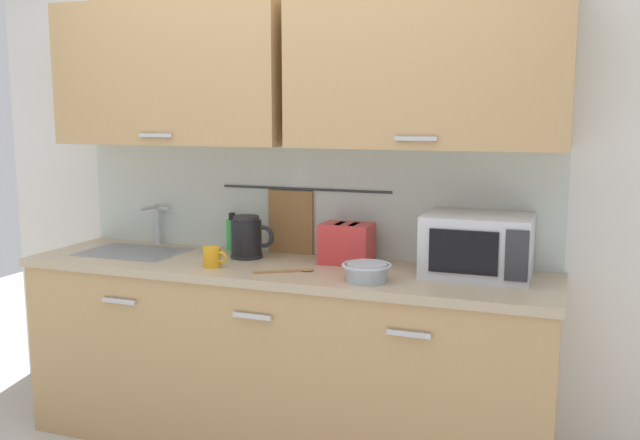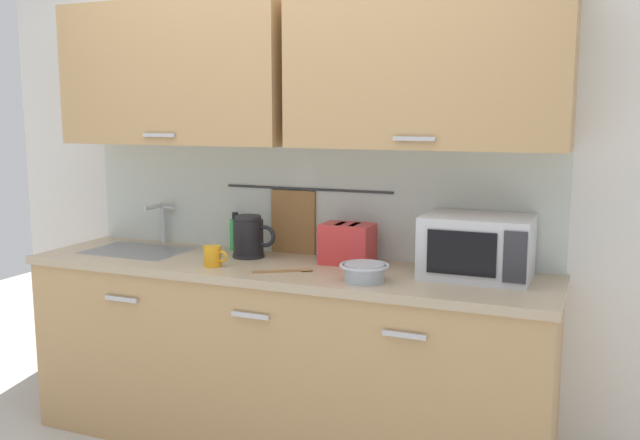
{
  "view_description": "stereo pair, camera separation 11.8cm",
  "coord_description": "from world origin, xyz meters",
  "px_view_note": "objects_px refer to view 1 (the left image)",
  "views": [
    {
      "loc": [
        1.27,
        -2.58,
        1.6
      ],
      "look_at": [
        0.18,
        0.33,
        1.12
      ],
      "focal_mm": 38.44,
      "sensor_mm": 36.0,
      "label": 1
    },
    {
      "loc": [
        1.38,
        -2.53,
        1.6
      ],
      "look_at": [
        0.18,
        0.33,
        1.12
      ],
      "focal_mm": 38.44,
      "sensor_mm": 36.0,
      "label": 2
    }
  ],
  "objects_px": {
    "microwave": "(478,245)",
    "wooden_spoon": "(292,271)",
    "dish_soap_bottle": "(232,234)",
    "toaster": "(347,243)",
    "mug_near_sink": "(212,257)",
    "electric_kettle": "(247,238)",
    "mixing_bowl": "(367,271)"
  },
  "relations": [
    {
      "from": "microwave",
      "to": "wooden_spoon",
      "type": "relative_size",
      "value": 1.85
    },
    {
      "from": "microwave",
      "to": "wooden_spoon",
      "type": "xyz_separation_m",
      "value": [
        -0.79,
        -0.22,
        -0.13
      ]
    },
    {
      "from": "dish_soap_bottle",
      "to": "toaster",
      "type": "relative_size",
      "value": 0.77
    },
    {
      "from": "microwave",
      "to": "toaster",
      "type": "bearing_deg",
      "value": 176.13
    },
    {
      "from": "dish_soap_bottle",
      "to": "mug_near_sink",
      "type": "relative_size",
      "value": 1.63
    },
    {
      "from": "electric_kettle",
      "to": "toaster",
      "type": "bearing_deg",
      "value": 6.13
    },
    {
      "from": "dish_soap_bottle",
      "to": "wooden_spoon",
      "type": "relative_size",
      "value": 0.79
    },
    {
      "from": "electric_kettle",
      "to": "mixing_bowl",
      "type": "bearing_deg",
      "value": -20.28
    },
    {
      "from": "microwave",
      "to": "wooden_spoon",
      "type": "bearing_deg",
      "value": -164.19
    },
    {
      "from": "mug_near_sink",
      "to": "wooden_spoon",
      "type": "height_order",
      "value": "mug_near_sink"
    },
    {
      "from": "dish_soap_bottle",
      "to": "wooden_spoon",
      "type": "xyz_separation_m",
      "value": [
        0.48,
        -0.35,
        -0.08
      ]
    },
    {
      "from": "dish_soap_bottle",
      "to": "mug_near_sink",
      "type": "bearing_deg",
      "value": -75.42
    },
    {
      "from": "electric_kettle",
      "to": "dish_soap_bottle",
      "type": "xyz_separation_m",
      "value": [
        -0.16,
        0.14,
        -0.01
      ]
    },
    {
      "from": "electric_kettle",
      "to": "mixing_bowl",
      "type": "height_order",
      "value": "electric_kettle"
    },
    {
      "from": "microwave",
      "to": "electric_kettle",
      "type": "height_order",
      "value": "microwave"
    },
    {
      "from": "mug_near_sink",
      "to": "dish_soap_bottle",
      "type": "bearing_deg",
      "value": 104.58
    },
    {
      "from": "electric_kettle",
      "to": "mixing_bowl",
      "type": "xyz_separation_m",
      "value": [
        0.69,
        -0.25,
        -0.06
      ]
    },
    {
      "from": "mixing_bowl",
      "to": "wooden_spoon",
      "type": "height_order",
      "value": "mixing_bowl"
    },
    {
      "from": "electric_kettle",
      "to": "dish_soap_bottle",
      "type": "bearing_deg",
      "value": 137.93
    },
    {
      "from": "dish_soap_bottle",
      "to": "mixing_bowl",
      "type": "distance_m",
      "value": 0.94
    },
    {
      "from": "electric_kettle",
      "to": "wooden_spoon",
      "type": "xyz_separation_m",
      "value": [
        0.33,
        -0.21,
        -0.1
      ]
    },
    {
      "from": "mixing_bowl",
      "to": "wooden_spoon",
      "type": "bearing_deg",
      "value": 173.14
    },
    {
      "from": "electric_kettle",
      "to": "mug_near_sink",
      "type": "xyz_separation_m",
      "value": [
        -0.06,
        -0.25,
        -0.05
      ]
    },
    {
      "from": "mixing_bowl",
      "to": "toaster",
      "type": "relative_size",
      "value": 0.84
    },
    {
      "from": "dish_soap_bottle",
      "to": "mixing_bowl",
      "type": "relative_size",
      "value": 0.92
    },
    {
      "from": "dish_soap_bottle",
      "to": "toaster",
      "type": "xyz_separation_m",
      "value": [
        0.66,
        -0.09,
        0.01
      ]
    },
    {
      "from": "dish_soap_bottle",
      "to": "mug_near_sink",
      "type": "height_order",
      "value": "dish_soap_bottle"
    },
    {
      "from": "dish_soap_bottle",
      "to": "toaster",
      "type": "bearing_deg",
      "value": -7.76
    },
    {
      "from": "electric_kettle",
      "to": "wooden_spoon",
      "type": "relative_size",
      "value": 0.91
    },
    {
      "from": "mug_near_sink",
      "to": "mixing_bowl",
      "type": "bearing_deg",
      "value": -0.68
    },
    {
      "from": "dish_soap_bottle",
      "to": "mixing_bowl",
      "type": "height_order",
      "value": "dish_soap_bottle"
    },
    {
      "from": "electric_kettle",
      "to": "mixing_bowl",
      "type": "relative_size",
      "value": 1.06
    }
  ]
}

